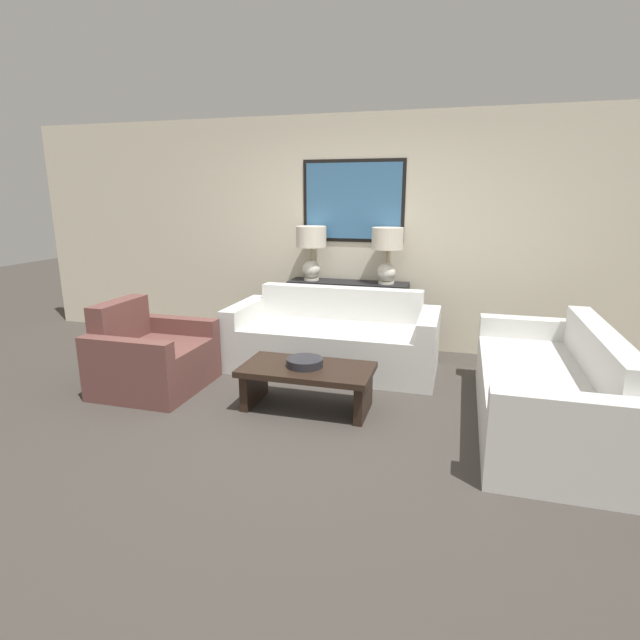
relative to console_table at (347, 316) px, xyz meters
name	(u,v)px	position (x,y,z in m)	size (l,w,h in m)	color
ground_plane	(290,423)	(0.00, -2.04, -0.40)	(20.00, 20.00, 0.00)	#3D3833
back_wall	(354,234)	(0.00, 0.26, 0.93)	(8.44, 0.12, 2.65)	beige
console_table	(347,316)	(0.00, 0.00, 0.00)	(1.36, 0.37, 0.80)	black
table_lamp_left	(311,245)	(-0.44, 0.00, 0.81)	(0.35, 0.35, 0.62)	silver
table_lamp_right	(387,247)	(0.44, 0.00, 0.81)	(0.35, 0.35, 0.62)	silver
couch_by_back_wall	(333,341)	(0.00, -0.67, -0.11)	(2.12, 0.91, 0.80)	silver
couch_by_side	(548,392)	(1.94, -1.56, -0.11)	(0.91, 2.12, 0.80)	silver
coffee_table	(307,378)	(0.05, -1.73, -0.13)	(1.10, 0.58, 0.37)	black
decorative_bowl	(305,362)	(0.03, -1.73, 0.01)	(0.31, 0.31, 0.07)	#232328
armchair_near_back_wall	(151,359)	(-1.49, -1.68, -0.12)	(0.87, 0.95, 0.82)	brown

